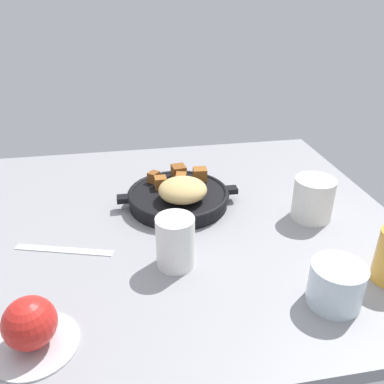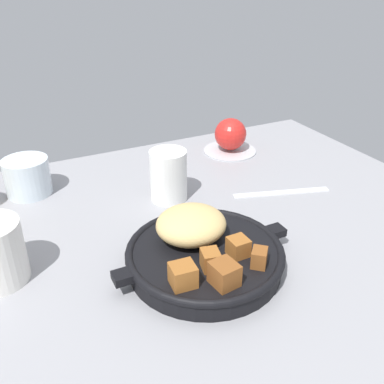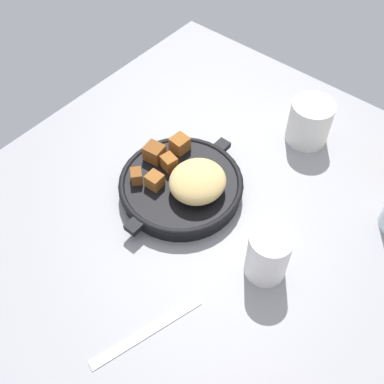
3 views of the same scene
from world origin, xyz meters
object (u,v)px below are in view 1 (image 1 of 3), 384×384
Objects in this scene: white_creamer_pitcher at (178,242)px; ceramic_mug_white at (313,199)px; cast_iron_skillet at (179,195)px; red_apple at (30,323)px; butter_knife at (64,250)px; water_glass_short at (336,285)px.

ceramic_mug_white is at bearing -160.46° from white_creamer_pitcher.
cast_iron_skillet is 20.74cm from white_creamer_pitcher.
red_apple is 0.81× the size of ceramic_mug_white.
cast_iron_skillet is 26.87cm from butter_knife.
white_creamer_pitcher is at bearing 19.54° from ceramic_mug_white.
red_apple is 44.01cm from water_glass_short.
water_glass_short is (7.49, 24.08, -1.00)cm from ceramic_mug_white.
cast_iron_skillet is 2.85× the size of white_creamer_pitcher.
ceramic_mug_white reaches higher than cast_iron_skillet.
white_creamer_pitcher reaches higher than red_apple.
butter_knife is 47.50cm from water_glass_short.
water_glass_short is at bearing 170.55° from butter_knife.
white_creamer_pitcher is (-21.74, -14.12, 0.51)cm from red_apple.
white_creamer_pitcher reaches higher than cast_iron_skillet.
butter_knife is 22.02cm from white_creamer_pitcher.
water_glass_short is at bearing 119.25° from cast_iron_skillet.
ceramic_mug_white is 1.06× the size of water_glass_short.
butter_knife is at bearing -94.08° from red_apple.
ceramic_mug_white is at bearing -154.39° from red_apple.
cast_iron_skillet is 3.73× the size of red_apple.
red_apple is at bearing 102.85° from butter_knife.
cast_iron_skillet is at bearing -20.34° from ceramic_mug_white.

